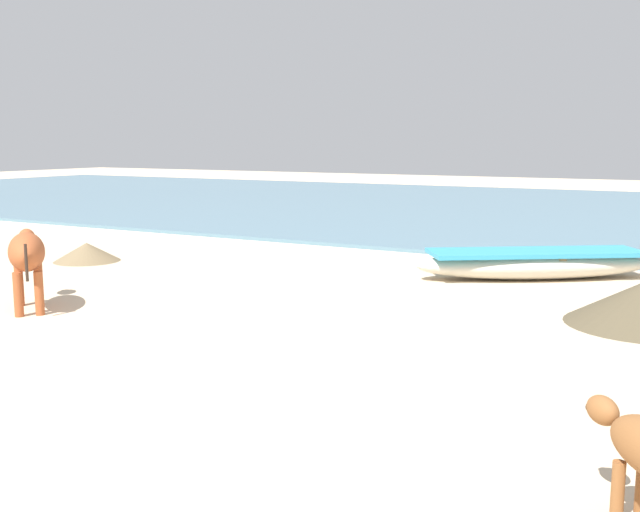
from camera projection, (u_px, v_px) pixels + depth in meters
The scene contains 5 objects.
ground at pixel (65, 367), 7.31m from camera, with size 80.00×80.00×0.00m, color beige.
sea_water at pixel (526, 210), 23.45m from camera, with size 60.00×20.00×0.08m, color slate.
fishing_boat_1 at pixel (535, 263), 11.98m from camera, with size 3.75×2.97×0.66m.
cow_adult_rust at pixel (27, 254), 9.71m from camera, with size 1.38×1.24×1.03m.
debris_pile_1 at pixel (87, 252), 13.71m from camera, with size 1.21×1.21×0.34m, color #7A6647.
Camera 1 is at (5.63, -4.95, 2.22)m, focal length 41.58 mm.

